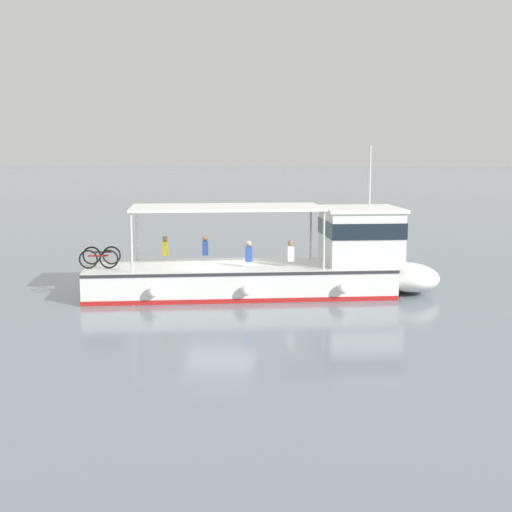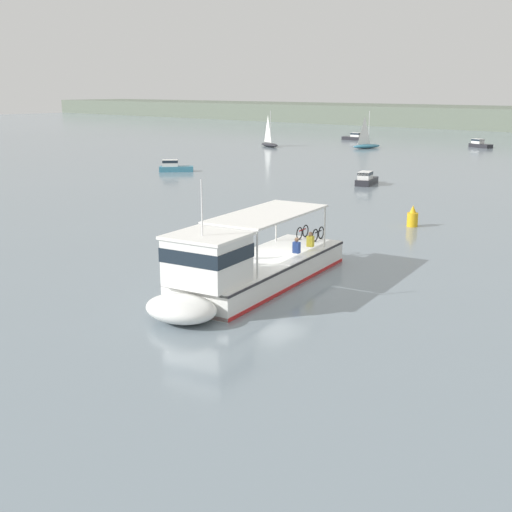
{
  "view_description": "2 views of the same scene",
  "coord_description": "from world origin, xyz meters",
  "views": [
    {
      "loc": [
        -25.7,
        -4.21,
        5.2
      ],
      "look_at": [
        0.01,
        -1.32,
        1.4
      ],
      "focal_mm": 51.27,
      "sensor_mm": 36.0,
      "label": 1
    },
    {
      "loc": [
        19.5,
        -22.67,
        8.7
      ],
      "look_at": [
        0.01,
        -1.32,
        1.4
      ],
      "focal_mm": 46.78,
      "sensor_mm": 36.0,
      "label": 2
    }
  ],
  "objects": [
    {
      "name": "motorboat_far_left",
      "position": [
        -35.18,
        24.19,
        0.54
      ],
      "size": [
        3.41,
        3.51,
        1.26
      ],
      "color": "teal",
      "rests_on": "ground"
    },
    {
      "name": "sailboat_far_right",
      "position": [
        -35.76,
        62.21,
        0.54
      ],
      "size": [
        2.86,
        5.0,
        5.4
      ],
      "color": "teal",
      "rests_on": "ground"
    },
    {
      "name": "ground_plane",
      "position": [
        0.0,
        0.0,
        0.0
      ],
      "size": [
        400.0,
        400.0,
        0.0
      ],
      "primitive_type": "plane",
      "color": "gray"
    },
    {
      "name": "sailboat_outer_anchorage",
      "position": [
        -48.19,
        54.51,
        0.54
      ],
      "size": [
        4.97,
        3.1,
        5.4
      ],
      "color": "#232328",
      "rests_on": "ground"
    },
    {
      "name": "motorboat_mid_channel",
      "position": [
        -46.29,
        74.37,
        0.54
      ],
      "size": [
        3.71,
        1.65,
        1.26
      ],
      "color": "#232328",
      "rests_on": "ground"
    },
    {
      "name": "channel_buoy",
      "position": [
        -1.53,
        15.35,
        0.57
      ],
      "size": [
        0.7,
        0.7,
        1.4
      ],
      "color": "gold",
      "rests_on": "ground"
    },
    {
      "name": "motorboat_horizon_east",
      "position": [
        -23.91,
        74.81,
        0.54
      ],
      "size": [
        3.83,
        2.36,
        1.26
      ],
      "color": "#232328",
      "rests_on": "ground"
    },
    {
      "name": "motorboat_off_stern",
      "position": [
        -14.42,
        29.62,
        0.54
      ],
      "size": [
        2.36,
        3.83,
        1.26
      ],
      "color": "#232328",
      "rests_on": "ground"
    },
    {
      "name": "ferry_main",
      "position": [
        0.21,
        -2.31,
        1.02
      ],
      "size": [
        5.62,
        13.07,
        5.32
      ],
      "color": "white",
      "rests_on": "ground"
    }
  ]
}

